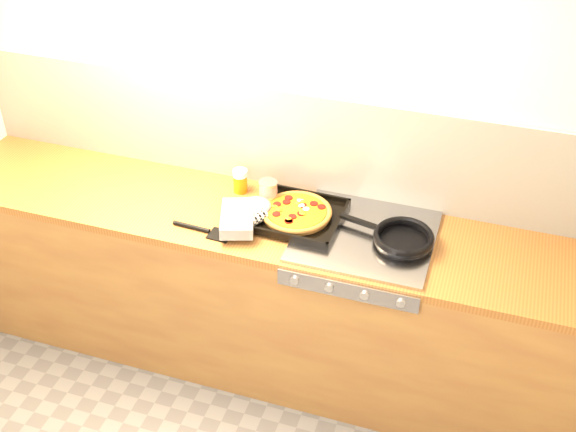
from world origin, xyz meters
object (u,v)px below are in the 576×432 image
(pizza_on_tray, at_px, (281,214))
(tomato_can, at_px, (268,193))
(frying_pan, at_px, (402,238))
(juice_glass, at_px, (240,181))

(pizza_on_tray, distance_m, tomato_can, 0.15)
(pizza_on_tray, bearing_deg, tomato_can, 130.82)
(frying_pan, xyz_separation_m, tomato_can, (-0.65, 0.12, 0.02))
(pizza_on_tray, height_order, juice_glass, juice_glass)
(pizza_on_tray, distance_m, frying_pan, 0.55)
(frying_pan, distance_m, juice_glass, 0.83)
(frying_pan, xyz_separation_m, juice_glass, (-0.81, 0.17, 0.02))
(frying_pan, distance_m, tomato_can, 0.66)
(tomato_can, xyz_separation_m, juice_glass, (-0.16, 0.06, -0.00))
(frying_pan, bearing_deg, juice_glass, 167.91)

